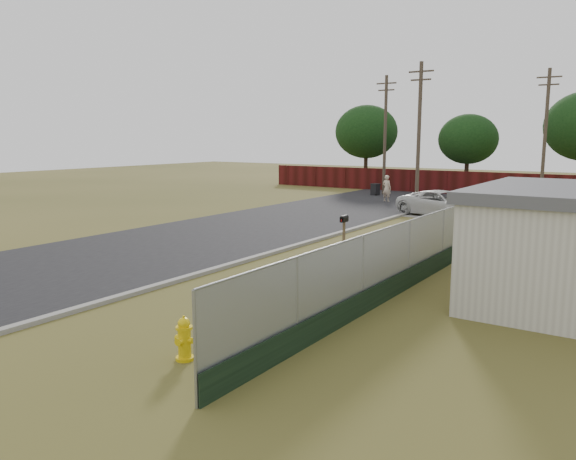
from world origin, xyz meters
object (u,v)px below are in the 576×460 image
Objects in this scene: fire_hydrant at (184,339)px; pedestrian at (387,188)px; mailbox at (344,221)px; trash_bin at (375,189)px; pickup_truck at (443,204)px.

fire_hydrant is 0.50× the size of pedestrian.
mailbox is 16.27m from pedestrian.
pedestrian is 2.06× the size of trash_bin.
trash_bin is at bearing -43.71° from pedestrian.
pedestrian is (-8.21, 28.06, 0.49)m from fire_hydrant.
trash_bin is at bearing 60.50° from pickup_truck.
pedestrian reaches higher than trash_bin.
pickup_truck is at bearing 148.43° from pedestrian.
fire_hydrant is at bearing -156.76° from pickup_truck.
pickup_truck reaches higher than mailbox.
pickup_truck is at bearing -46.52° from trash_bin.
mailbox reaches higher than fire_hydrant.
fire_hydrant is 12.99m from mailbox.
mailbox reaches higher than trash_bin.
fire_hydrant is at bearing 116.96° from pedestrian.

